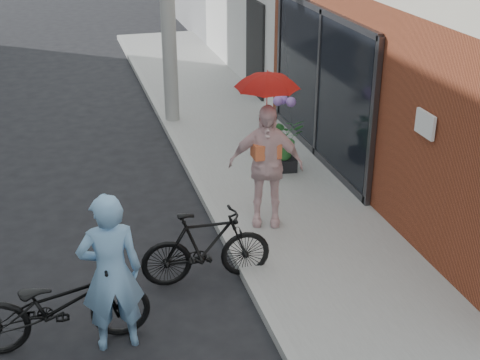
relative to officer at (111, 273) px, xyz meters
name	(u,v)px	position (x,y,z in m)	size (l,w,h in m)	color
ground	(174,302)	(0.72, 0.59, -0.88)	(80.00, 80.00, 0.00)	black
sidewalk	(287,202)	(2.82, 2.59, -0.82)	(2.20, 24.00, 0.12)	gray
curb	(212,212)	(1.66, 2.59, -0.82)	(0.12, 24.00, 0.12)	#9E9E99
officer	(111,273)	(0.00, 0.00, 0.00)	(0.64, 0.42, 1.77)	#74A4CE
bike_left	(59,304)	(-0.54, 0.18, -0.39)	(0.65, 1.86, 0.98)	black
bike_right	(206,247)	(1.19, 0.93, -0.41)	(0.45, 1.58, 0.95)	black
kimono_woman	(266,165)	(2.27, 1.98, 0.09)	(1.00, 0.42, 1.71)	#F3CCCC
parasol	(267,78)	(2.27, 1.98, 1.30)	(0.81, 0.81, 0.71)	red
planter	(283,163)	(3.12, 3.65, -0.66)	(0.40, 0.40, 0.21)	black
potted_plant	(284,138)	(3.12, 3.65, -0.21)	(0.61, 0.53, 0.68)	#2B6D2E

